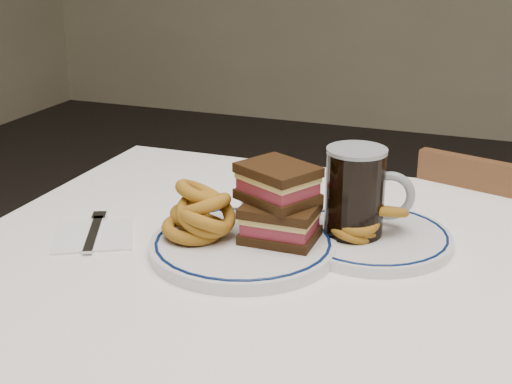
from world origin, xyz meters
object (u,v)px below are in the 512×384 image
(reuben_sandwich, at_px, (279,203))
(beer_mug, at_px, (357,196))
(main_plate, at_px, (243,246))
(far_plate, at_px, (372,237))

(reuben_sandwich, relative_size, beer_mug, 0.89)
(main_plate, relative_size, reuben_sandwich, 2.06)
(far_plate, bearing_deg, reuben_sandwich, -151.32)
(beer_mug, relative_size, far_plate, 0.62)
(main_plate, height_order, far_plate, main_plate)
(reuben_sandwich, distance_m, far_plate, 0.16)
(main_plate, relative_size, far_plate, 1.14)
(reuben_sandwich, xyz_separation_m, beer_mug, (0.10, 0.06, 0.00))
(main_plate, relative_size, beer_mug, 1.84)
(main_plate, xyz_separation_m, far_plate, (0.17, 0.10, -0.00))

